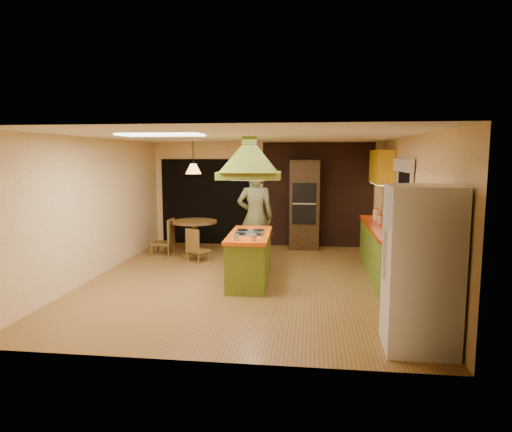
# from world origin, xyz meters

# --- Properties ---
(ground) EXTENTS (6.50, 6.50, 0.00)m
(ground) POSITION_xyz_m (0.00, 0.00, 0.00)
(ground) COLOR olive
(ground) RESTS_ON ground
(room_walls) EXTENTS (5.50, 6.50, 6.50)m
(room_walls) POSITION_xyz_m (0.00, 0.00, 1.25)
(room_walls) COLOR #FFE8B6
(room_walls) RESTS_ON ground
(ceiling_plane) EXTENTS (6.50, 6.50, 0.00)m
(ceiling_plane) POSITION_xyz_m (0.00, 0.00, 2.50)
(ceiling_plane) COLOR silver
(ceiling_plane) RESTS_ON room_walls
(brick_panel) EXTENTS (2.64, 0.03, 2.50)m
(brick_panel) POSITION_xyz_m (1.25, 3.23, 1.25)
(brick_panel) COLOR #381E14
(brick_panel) RESTS_ON ground
(nook_opening) EXTENTS (2.20, 0.03, 2.10)m
(nook_opening) POSITION_xyz_m (-1.50, 3.23, 1.05)
(nook_opening) COLOR black
(nook_opening) RESTS_ON ground
(right_counter) EXTENTS (0.62, 3.05, 0.92)m
(right_counter) POSITION_xyz_m (2.45, 0.60, 0.46)
(right_counter) COLOR olive
(right_counter) RESTS_ON ground
(upper_cabinets) EXTENTS (0.34, 1.40, 0.70)m
(upper_cabinets) POSITION_xyz_m (2.57, 2.20, 1.95)
(upper_cabinets) COLOR yellow
(upper_cabinets) RESTS_ON room_walls
(window_right) EXTENTS (0.12, 1.35, 1.06)m
(window_right) POSITION_xyz_m (2.70, 0.40, 1.77)
(window_right) COLOR black
(window_right) RESTS_ON room_walls
(fluor_panel) EXTENTS (1.20, 0.60, 0.03)m
(fluor_panel) POSITION_xyz_m (-1.10, -1.20, 2.48)
(fluor_panel) COLOR white
(fluor_panel) RESTS_ON ceiling_plane
(kitchen_island) EXTENTS (0.75, 1.74, 0.88)m
(kitchen_island) POSITION_xyz_m (0.06, -0.14, 0.44)
(kitchen_island) COLOR olive
(kitchen_island) RESTS_ON ground
(range_hood) EXTENTS (1.09, 0.81, 0.80)m
(range_hood) POSITION_xyz_m (0.06, -0.14, 2.25)
(range_hood) COLOR #5F681A
(range_hood) RESTS_ON ceiling_plane
(man) EXTENTS (0.76, 0.54, 1.96)m
(man) POSITION_xyz_m (0.01, 1.07, 0.98)
(man) COLOR #4D502A
(man) RESTS_ON ground
(refrigerator) EXTENTS (0.78, 0.74, 1.86)m
(refrigerator) POSITION_xyz_m (2.34, -2.62, 0.93)
(refrigerator) COLOR white
(refrigerator) RESTS_ON ground
(wall_oven) EXTENTS (0.70, 0.61, 2.08)m
(wall_oven) POSITION_xyz_m (0.94, 2.95, 1.04)
(wall_oven) COLOR #442D15
(wall_oven) RESTS_ON ground
(dining_table) EXTENTS (1.01, 1.01, 0.76)m
(dining_table) POSITION_xyz_m (-1.46, 1.97, 0.53)
(dining_table) COLOR brown
(dining_table) RESTS_ON ground
(chair_left) EXTENTS (0.45, 0.45, 0.80)m
(chair_left) POSITION_xyz_m (-2.16, 1.87, 0.40)
(chair_left) COLOR brown
(chair_left) RESTS_ON ground
(chair_near) EXTENTS (0.52, 0.52, 0.69)m
(chair_near) POSITION_xyz_m (-1.21, 1.32, 0.35)
(chair_near) COLOR brown
(chair_near) RESTS_ON ground
(pendant_lamp) EXTENTS (0.45, 0.45, 0.22)m
(pendant_lamp) POSITION_xyz_m (-1.46, 1.97, 1.90)
(pendant_lamp) COLOR #FF9E3F
(pendant_lamp) RESTS_ON ceiling_plane
(canister_large) EXTENTS (0.19, 0.19, 0.21)m
(canister_large) POSITION_xyz_m (2.40, 1.29, 1.03)
(canister_large) COLOR beige
(canister_large) RESTS_ON right_counter
(canister_medium) EXTENTS (0.16, 0.16, 0.18)m
(canister_medium) POSITION_xyz_m (2.40, 1.50, 1.01)
(canister_medium) COLOR #FEF3CC
(canister_medium) RESTS_ON right_counter
(canister_small) EXTENTS (0.14, 0.14, 0.14)m
(canister_small) POSITION_xyz_m (2.40, 0.92, 0.99)
(canister_small) COLOR beige
(canister_small) RESTS_ON right_counter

